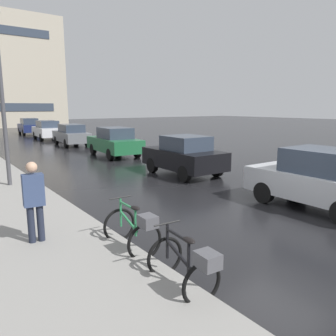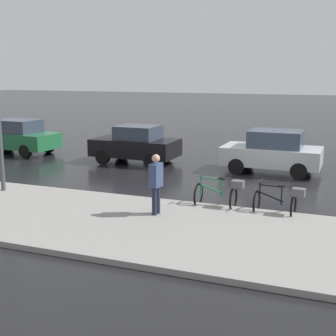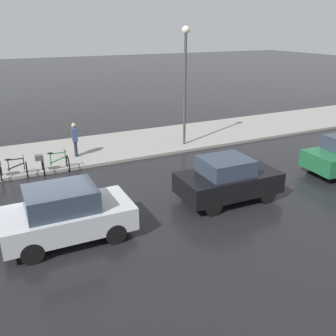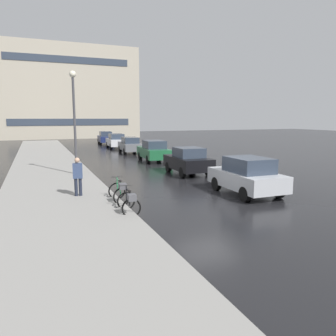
{
  "view_description": "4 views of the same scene",
  "coord_description": "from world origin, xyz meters",
  "px_view_note": "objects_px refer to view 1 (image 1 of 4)",
  "views": [
    {
      "loc": [
        -6.73,
        -4.66,
        2.87
      ],
      "look_at": [
        -0.51,
        3.77,
        0.9
      ],
      "focal_mm": 35.0,
      "sensor_mm": 36.0,
      "label": 1
    },
    {
      "loc": [
        -16.48,
        -2.75,
        3.96
      ],
      "look_at": [
        -2.26,
        2.82,
        0.82
      ],
      "focal_mm": 50.0,
      "sensor_mm": 36.0,
      "label": 2
    },
    {
      "loc": [
        12.48,
        -1.62,
        6.15
      ],
      "look_at": [
        0.48,
        4.31,
        1.04
      ],
      "focal_mm": 40.0,
      "sensor_mm": 36.0,
      "label": 3
    },
    {
      "loc": [
        -6.74,
        -12.2,
        3.47
      ],
      "look_at": [
        -0.47,
        3.24,
        0.91
      ],
      "focal_mm": 35.0,
      "sensor_mm": 36.0,
      "label": 4
    }
  ],
  "objects_px": {
    "bicycle_second": "(135,229)",
    "car_navy": "(29,126)",
    "car_green": "(114,142)",
    "streetlamp": "(0,74)",
    "car_black": "(184,155)",
    "car_white": "(47,130)",
    "bicycle_nearest": "(188,265)",
    "car_silver": "(320,179)",
    "car_grey": "(71,135)",
    "pedestrian": "(34,200)"
  },
  "relations": [
    {
      "from": "car_white",
      "to": "car_navy",
      "type": "xyz_separation_m",
      "value": [
        0.06,
        6.42,
        -0.0
      ]
    },
    {
      "from": "car_black",
      "to": "car_green",
      "type": "distance_m",
      "value": 6.58
    },
    {
      "from": "car_black",
      "to": "streetlamp",
      "type": "bearing_deg",
      "value": 165.11
    },
    {
      "from": "car_silver",
      "to": "bicycle_second",
      "type": "bearing_deg",
      "value": 174.36
    },
    {
      "from": "bicycle_second",
      "to": "car_navy",
      "type": "xyz_separation_m",
      "value": [
        5.59,
        30.71,
        0.34
      ]
    },
    {
      "from": "car_white",
      "to": "pedestrian",
      "type": "relative_size",
      "value": 2.38
    },
    {
      "from": "bicycle_nearest",
      "to": "car_green",
      "type": "relative_size",
      "value": 0.31
    },
    {
      "from": "car_black",
      "to": "car_white",
      "type": "relative_size",
      "value": 0.88
    },
    {
      "from": "bicycle_second",
      "to": "car_grey",
      "type": "bearing_deg",
      "value": 73.29
    },
    {
      "from": "car_silver",
      "to": "car_navy",
      "type": "distance_m",
      "value": 31.28
    },
    {
      "from": "car_black",
      "to": "car_navy",
      "type": "distance_m",
      "value": 25.34
    },
    {
      "from": "car_grey",
      "to": "car_black",
      "type": "bearing_deg",
      "value": -89.83
    },
    {
      "from": "bicycle_second",
      "to": "car_navy",
      "type": "height_order",
      "value": "car_navy"
    },
    {
      "from": "pedestrian",
      "to": "car_grey",
      "type": "bearing_deg",
      "value": 67.63
    },
    {
      "from": "bicycle_second",
      "to": "pedestrian",
      "type": "relative_size",
      "value": 0.78
    },
    {
      "from": "car_green",
      "to": "car_navy",
      "type": "bearing_deg",
      "value": 90.43
    },
    {
      "from": "car_white",
      "to": "car_grey",
      "type": "bearing_deg",
      "value": -89.28
    },
    {
      "from": "car_grey",
      "to": "car_white",
      "type": "distance_m",
      "value": 5.65
    },
    {
      "from": "car_white",
      "to": "car_silver",
      "type": "bearing_deg",
      "value": -89.43
    },
    {
      "from": "car_silver",
      "to": "streetlamp",
      "type": "distance_m",
      "value": 10.64
    },
    {
      "from": "bicycle_nearest",
      "to": "car_black",
      "type": "xyz_separation_m",
      "value": [
        5.73,
        7.11,
        0.34
      ]
    },
    {
      "from": "car_silver",
      "to": "pedestrian",
      "type": "relative_size",
      "value": 2.15
    },
    {
      "from": "bicycle_second",
      "to": "car_silver",
      "type": "relative_size",
      "value": 0.36
    },
    {
      "from": "car_green",
      "to": "car_white",
      "type": "bearing_deg",
      "value": 90.95
    },
    {
      "from": "car_grey",
      "to": "car_green",
      "type": "bearing_deg",
      "value": -88.86
    },
    {
      "from": "car_silver",
      "to": "car_green",
      "type": "distance_m",
      "value": 12.53
    },
    {
      "from": "car_silver",
      "to": "car_grey",
      "type": "relative_size",
      "value": 0.86
    },
    {
      "from": "car_navy",
      "to": "car_black",
      "type": "bearing_deg",
      "value": -89.89
    },
    {
      "from": "car_silver",
      "to": "car_green",
      "type": "relative_size",
      "value": 0.86
    },
    {
      "from": "car_green",
      "to": "streetlamp",
      "type": "bearing_deg",
      "value": -143.88
    },
    {
      "from": "bicycle_nearest",
      "to": "bicycle_second",
      "type": "distance_m",
      "value": 1.74
    },
    {
      "from": "car_grey",
      "to": "car_white",
      "type": "relative_size",
      "value": 1.05
    },
    {
      "from": "pedestrian",
      "to": "car_silver",
      "type": "bearing_deg",
      "value": -15.21
    },
    {
      "from": "bicycle_second",
      "to": "car_silver",
      "type": "bearing_deg",
      "value": -5.64
    },
    {
      "from": "car_silver",
      "to": "car_green",
      "type": "height_order",
      "value": "car_silver"
    },
    {
      "from": "car_silver",
      "to": "pedestrian",
      "type": "bearing_deg",
      "value": 164.79
    },
    {
      "from": "car_green",
      "to": "car_grey",
      "type": "height_order",
      "value": "car_green"
    },
    {
      "from": "streetlamp",
      "to": "car_black",
      "type": "bearing_deg",
      "value": -14.89
    },
    {
      "from": "bicycle_second",
      "to": "car_grey",
      "type": "height_order",
      "value": "car_grey"
    },
    {
      "from": "streetlamp",
      "to": "car_silver",
      "type": "bearing_deg",
      "value": -49.02
    },
    {
      "from": "car_grey",
      "to": "bicycle_nearest",
      "type": "bearing_deg",
      "value": -105.6
    },
    {
      "from": "car_navy",
      "to": "pedestrian",
      "type": "bearing_deg",
      "value": -103.6
    },
    {
      "from": "car_navy",
      "to": "streetlamp",
      "type": "relative_size",
      "value": 0.68
    },
    {
      "from": "bicycle_nearest",
      "to": "car_navy",
      "type": "relative_size",
      "value": 0.33
    },
    {
      "from": "car_black",
      "to": "streetlamp",
      "type": "distance_m",
      "value": 7.45
    },
    {
      "from": "car_white",
      "to": "pedestrian",
      "type": "bearing_deg",
      "value": -107.06
    },
    {
      "from": "car_silver",
      "to": "car_white",
      "type": "distance_m",
      "value": 24.87
    },
    {
      "from": "car_green",
      "to": "pedestrian",
      "type": "height_order",
      "value": "pedestrian"
    },
    {
      "from": "car_green",
      "to": "streetlamp",
      "type": "xyz_separation_m",
      "value": [
        -6.63,
        -4.84,
        3.09
      ]
    },
    {
      "from": "car_black",
      "to": "car_green",
      "type": "bearing_deg",
      "value": 89.19
    }
  ]
}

